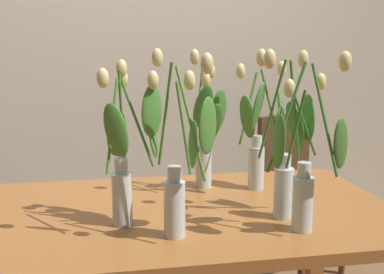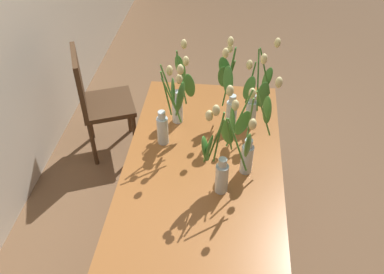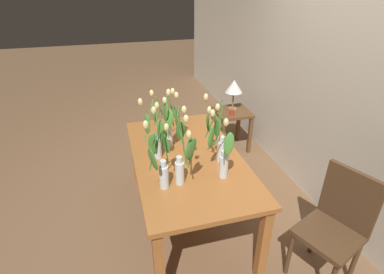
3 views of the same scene
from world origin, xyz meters
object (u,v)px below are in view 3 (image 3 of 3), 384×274
tulip_vase_1 (161,162)px  tulip_vase_4 (158,135)px  tulip_vase_2 (183,158)px  table_lamp (234,87)px  tulip_vase_3 (222,156)px  dining_table (187,165)px  pillar_candle (232,112)px  tulip_vase_5 (169,124)px  dining_chair (337,222)px  tulip_vase_0 (217,139)px  side_table (232,119)px

tulip_vase_1 → tulip_vase_4: bearing=173.7°
tulip_vase_2 → table_lamp: bearing=146.4°
tulip_vase_3 → dining_table: bearing=-153.5°
pillar_candle → tulip_vase_5: bearing=-47.9°
tulip_vase_4 → pillar_candle: (-1.05, 1.10, -0.37)m
tulip_vase_1 → tulip_vase_3: 0.46m
tulip_vase_2 → dining_chair: size_ratio=0.63×
tulip_vase_2 → dining_chair: 1.22m
pillar_candle → tulip_vase_2: bearing=-34.5°
tulip_vase_4 → table_lamp: tulip_vase_4 is taller
tulip_vase_4 → tulip_vase_2: bearing=15.7°
tulip_vase_1 → dining_chair: 1.35m
tulip_vase_4 → dining_table: bearing=81.3°
dining_chair → tulip_vase_0: bearing=-134.9°
tulip_vase_4 → dining_chair: (0.87, 1.14, -0.44)m
tulip_vase_2 → tulip_vase_5: bearing=178.6°
tulip_vase_3 → tulip_vase_4: size_ratio=0.91×
side_table → table_lamp: table_lamp is taller
tulip_vase_2 → tulip_vase_3: tulip_vase_2 is taller
side_table → table_lamp: size_ratio=1.38×
dining_table → tulip_vase_2: (0.36, -0.12, 0.31)m
tulip_vase_5 → tulip_vase_4: bearing=-37.5°
tulip_vase_2 → table_lamp: tulip_vase_2 is taller
table_lamp → tulip_vase_0: bearing=-27.7°
tulip_vase_1 → side_table: size_ratio=1.07×
tulip_vase_1 → tulip_vase_5: (-0.55, 0.17, 0.02)m
tulip_vase_1 → dining_chair: bearing=67.8°
tulip_vase_2 → tulip_vase_3: (0.00, 0.30, -0.04)m
tulip_vase_5 → table_lamp: size_ratio=1.39×
tulip_vase_2 → tulip_vase_4: bearing=-164.3°
tulip_vase_0 → pillar_candle: 1.44m
tulip_vase_5 → dining_chair: (1.04, 1.02, -0.44)m
tulip_vase_1 → tulip_vase_2: bearing=86.9°
tulip_vase_4 → side_table: bearing=135.1°
table_lamp → tulip_vase_3: bearing=-25.5°
tulip_vase_1 → tulip_vase_4: 0.39m
table_lamp → pillar_candle: (0.17, -0.08, -0.27)m
side_table → tulip_vase_3: bearing=-25.6°
tulip_vase_3 → side_table: bearing=154.4°
tulip_vase_4 → dining_chair: 1.50m
tulip_vase_0 → tulip_vase_2: 0.40m
dining_table → tulip_vase_0: (0.15, 0.22, 0.30)m
tulip_vase_2 → side_table: 1.96m
tulip_vase_4 → pillar_candle: 1.57m
tulip_vase_0 → tulip_vase_3: (0.22, -0.04, -0.03)m
dining_table → side_table: (-1.21, 0.93, -0.22)m
tulip_vase_0 → pillar_candle: tulip_vase_0 is taller
tulip_vase_0 → dining_chair: (0.69, 0.69, -0.43)m
dining_table → table_lamp: table_lamp is taller
dining_table → table_lamp: 1.59m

